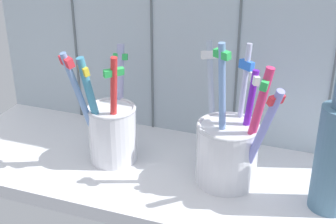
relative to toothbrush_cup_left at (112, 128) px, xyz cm
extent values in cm
cube|color=silver|center=(8.11, -0.11, -5.81)|extent=(64.00, 22.00, 2.00)
cube|color=slate|center=(14.51, 10.79, 15.69)|extent=(0.30, 0.20, 45.00)
cylinder|color=white|center=(0.12, 0.13, -0.92)|extent=(6.53, 6.53, 7.78)
torus|color=silver|center=(0.12, 0.13, 2.97)|extent=(6.70, 6.70, 0.50)
cylinder|color=#7498CE|center=(-2.42, -2.65, 3.62)|extent=(3.67, 4.87, 16.28)
cube|color=#E5333F|center=(-3.46, -4.18, 10.53)|extent=(2.72, 2.34, 1.33)
cylinder|color=teal|center=(-1.16, -2.25, 3.23)|extent=(3.23, 3.70, 15.47)
cube|color=yellow|center=(-1.83, -3.09, 9.18)|extent=(2.18, 1.96, 1.14)
cylinder|color=red|center=(1.16, -1.47, 3.30)|extent=(2.86, 2.70, 15.55)
cube|color=green|center=(1.74, -2.00, 8.97)|extent=(2.30, 2.43, 1.00)
cylinder|color=#A5A7D8|center=(-0.16, 3.18, 2.95)|extent=(1.86, 4.77, 14.97)
cube|color=green|center=(-0.41, 4.52, 8.66)|extent=(2.08, 1.21, 0.99)
cylinder|color=white|center=(16.09, 0.13, -0.85)|extent=(7.81, 7.81, 7.92)
torus|color=silver|center=(16.09, 0.13, 3.11)|extent=(7.92, 7.92, 0.50)
cylinder|color=#8689DB|center=(20.16, -2.52, 3.00)|extent=(5.68, 5.08, 15.17)
cube|color=#E5333F|center=(21.90, -4.02, 9.19)|extent=(1.97, 2.08, 1.21)
cylinder|color=purple|center=(18.05, 1.11, 2.89)|extent=(2.41, 1.90, 14.68)
cube|color=white|center=(18.56, 1.41, 9.11)|extent=(1.65, 2.08, 1.13)
cylinder|color=silver|center=(16.91, 3.10, 4.13)|extent=(1.73, 2.12, 17.14)
cube|color=blue|center=(17.15, 3.46, 9.98)|extent=(2.13, 1.80, 1.16)
cylinder|color=#EB346B|center=(19.26, -0.98, 3.61)|extent=(3.90, 1.26, 16.23)
cube|color=green|center=(20.27, -1.03, 9.72)|extent=(1.11, 2.53, 1.19)
cylinder|color=#ADBDD4|center=(13.03, 3.16, 3.85)|extent=(3.37, 4.85, 16.72)
cube|color=white|center=(12.16, 4.59, 10.38)|extent=(2.41, 2.02, 1.21)
cylinder|color=#739AD4|center=(15.48, -1.11, 4.85)|extent=(1.79, 2.38, 18.59)
cube|color=green|center=(15.20, -1.63, 12.76)|extent=(2.27, 1.75, 0.95)
cylinder|color=slate|center=(28.87, -1.40, 1.69)|extent=(4.62, 4.62, 13.01)
camera|label=1|loc=(27.06, -52.08, 30.12)|focal=51.46mm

